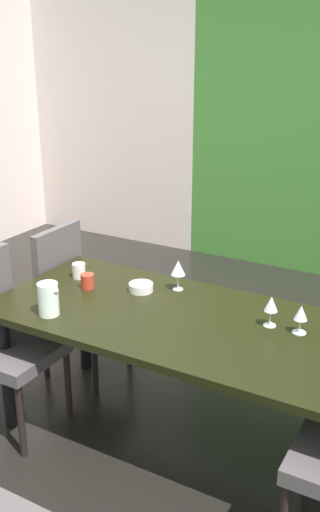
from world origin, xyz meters
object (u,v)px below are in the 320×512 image
chair_left_near (2,334)px  pitcher_corner (48,299)px  wine_glass_west (301,314)px  wine_glass_near_shelf (271,305)px  serving_bowl_south (141,287)px  dining_table (189,333)px  wine_glass_east (178,268)px  cup_front (79,271)px  cup_near_window (87,281)px  chair_left_far (75,293)px

chair_left_near → pitcher_corner: size_ratio=5.74×
wine_glass_west → pitcher_corner: pitcher_corner is taller
wine_glass_near_shelf → serving_bowl_south: size_ratio=1.16×
dining_table → wine_glass_near_shelf: 0.43m
wine_glass_near_shelf → wine_glass_east: bearing=164.1°
cup_front → cup_near_window: (0.13, -0.10, -0.00)m
pitcher_corner → dining_table: bearing=25.5°
chair_left_far → serving_bowl_south: size_ratio=7.10×
chair_left_far → chair_left_near: 0.64m
chair_left_far → pitcher_corner: size_ratio=5.54×
wine_glass_east → pitcher_corner: 0.72m
serving_bowl_south → dining_table: bearing=-24.3°
wine_glass_west → cup_near_window: 1.17m
chair_left_near → serving_bowl_south: bearing=130.5°
chair_left_far → cup_front: chair_left_far is taller
dining_table → wine_glass_west: bearing=13.4°
chair_left_far → wine_glass_west: 1.50m
serving_bowl_south → wine_glass_east: bearing=35.6°
chair_left_near → cup_near_window: (0.29, 0.38, 0.23)m
dining_table → cup_front: bearing=168.5°
wine_glass_near_shelf → wine_glass_west: wine_glass_near_shelf is taller
wine_glass_west → cup_front: (-1.30, 0.04, -0.05)m
wine_glass_west → wine_glass_near_shelf: bearing=179.4°
cup_front → wine_glass_west: bearing=-1.7°
dining_table → cup_near_window: cup_near_window is taller
wine_glass_east → pitcher_corner: (-0.41, -0.59, -0.04)m
chair_left_near → wine_glass_west: bearing=106.8°
chair_left_far → chair_left_near: bearing=-0.3°
wine_glass_east → cup_near_window: (-0.44, -0.22, -0.08)m
dining_table → cup_near_window: bearing=174.4°
chair_left_near → serving_bowl_south: 0.78m
serving_bowl_south → pitcher_corner: 0.53m
wine_glass_east → wine_glass_west: bearing=-13.0°
chair_left_near → pitcher_corner: (0.32, 0.02, 0.27)m
chair_left_near → wine_glass_west: chair_left_near is taller
serving_bowl_south → cup_near_window: size_ratio=1.64×
wine_glass_near_shelf → dining_table: bearing=-161.5°
cup_front → wine_glass_east: bearing=12.6°
chair_left_far → serving_bowl_south: chair_left_far is taller
wine_glass_near_shelf → cup_near_window: (-1.02, -0.06, -0.07)m
cup_near_window → pitcher_corner: 0.37m
wine_glass_west → cup_front: wine_glass_west is taller
cup_near_window → chair_left_far: bearing=138.9°
wine_glass_near_shelf → pitcher_corner: size_ratio=0.90×
dining_table → pitcher_corner: pitcher_corner is taller
serving_bowl_south → chair_left_far: bearing=165.4°
chair_left_far → serving_bowl_south: (0.57, -0.15, 0.22)m
chair_left_far → wine_glass_near_shelf: 1.36m
pitcher_corner → cup_front: bearing=109.4°
cup_near_window → pitcher_corner: bearing=-85.1°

